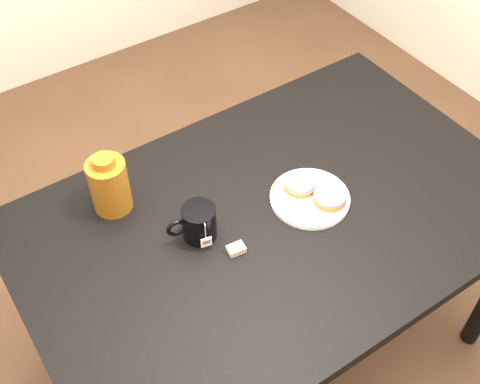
# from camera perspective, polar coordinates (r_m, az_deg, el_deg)

# --- Properties ---
(ground_plane) EXTENTS (4.00, 4.00, 0.00)m
(ground_plane) POSITION_cam_1_polar(r_m,az_deg,el_deg) (2.28, 2.58, -14.31)
(ground_plane) COLOR brown
(table) EXTENTS (1.40, 0.90, 0.75)m
(table) POSITION_cam_1_polar(r_m,az_deg,el_deg) (1.72, 3.32, -3.82)
(table) COLOR black
(table) RESTS_ON ground_plane
(plate) EXTENTS (0.22, 0.22, 0.02)m
(plate) POSITION_cam_1_polar(r_m,az_deg,el_deg) (1.69, 6.64, -0.53)
(plate) COLOR white
(plate) RESTS_ON table
(bagel_back) EXTENTS (0.13, 0.13, 0.03)m
(bagel_back) POSITION_cam_1_polar(r_m,az_deg,el_deg) (1.70, 5.71, 0.79)
(bagel_back) COLOR brown
(bagel_back) RESTS_ON plate
(bagel_front) EXTENTS (0.12, 0.12, 0.03)m
(bagel_front) POSITION_cam_1_polar(r_m,az_deg,el_deg) (1.68, 8.50, -0.51)
(bagel_front) COLOR brown
(bagel_front) RESTS_ON plate
(mug) EXTENTS (0.14, 0.11, 0.10)m
(mug) POSITION_cam_1_polar(r_m,az_deg,el_deg) (1.57, -3.98, -2.91)
(mug) COLOR black
(mug) RESTS_ON table
(teabag_pouch) EXTENTS (0.05, 0.04, 0.02)m
(teabag_pouch) POSITION_cam_1_polar(r_m,az_deg,el_deg) (1.57, -0.37, -5.43)
(teabag_pouch) COLOR #C6B793
(teabag_pouch) RESTS_ON table
(bagel_package) EXTENTS (0.12, 0.12, 0.18)m
(bagel_package) POSITION_cam_1_polar(r_m,az_deg,el_deg) (1.65, -12.29, 0.68)
(bagel_package) COLOR #65330D
(bagel_package) RESTS_ON table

